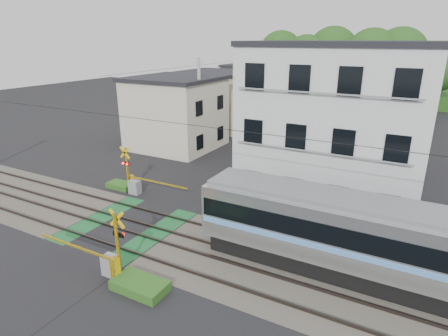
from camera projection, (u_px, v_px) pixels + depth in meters
The scene contains 12 objects.
ground at pixel (126, 226), 19.86m from camera, with size 120.00×120.00×0.00m, color black.
track_bed at pixel (126, 225), 19.85m from camera, with size 120.00×120.00×0.14m.
commuter_train at pixel (402, 247), 14.39m from camera, with size 16.55×2.61×3.44m.
crossing_signal_near at pixel (111, 261), 15.43m from camera, with size 4.74×0.65×3.09m.
crossing_signal_far at pixel (134, 183), 23.83m from camera, with size 4.74×0.65×3.09m.
apartment_block at pixel (337, 122), 22.41m from camera, with size 10.20×8.36×9.30m.
houses_row at pixel (292, 99), 40.22m from camera, with size 22.07×31.35×6.80m.
tree_hill at pixel (337, 65), 58.93m from camera, with size 40.00×11.93×11.36m.
catenary at pixel (226, 180), 15.98m from camera, with size 60.00×5.04×7.00m.
utility_poles at pixel (271, 94), 38.11m from camera, with size 7.90×42.00×8.00m.
pedestrian at pixel (306, 119), 41.45m from camera, with size 0.67×0.44×1.83m, color #2E2D38.
weed_patches at pixel (151, 231), 18.94m from camera, with size 10.25×8.80×0.40m.
Camera 1 is at (13.02, -13.14, 9.42)m, focal length 30.00 mm.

